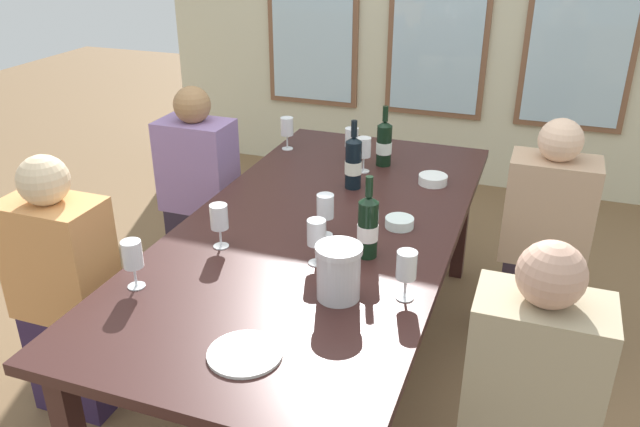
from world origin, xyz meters
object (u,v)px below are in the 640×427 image
object	(u,v)px
seated_person_2	(66,295)
wine_glass_1	(132,255)
wine_glass_5	(316,234)
metal_pitcher	(339,272)
wine_glass_2	(352,139)
seated_person_1	(544,242)
wine_glass_6	(363,148)
wine_glass_7	(219,219)
wine_bottle_1	(353,162)
wine_bottle_0	(384,143)
wine_glass_3	(325,208)
seated_person_3	(526,414)
tasting_bowl_0	(399,222)
tasting_bowl_1	(433,180)
dining_table	(320,238)
wine_bottle_2	(368,226)
white_plate_0	(245,354)
wine_glass_4	(406,267)
seated_person_0	(200,194)
wine_glass_0	(287,128)

from	to	relation	value
seated_person_2	wine_glass_1	bearing A→B (deg)	-16.88
wine_glass_5	metal_pitcher	bearing A→B (deg)	-51.98
seated_person_2	wine_glass_2	bearing A→B (deg)	58.48
metal_pitcher	seated_person_1	size ratio (longest dim) A/B	0.17
wine_glass_2	wine_glass_6	xyz separation A→B (m)	(0.10, -0.12, 0.00)
wine_glass_7	seated_person_2	distance (m)	0.71
wine_glass_2	wine_glass_7	bearing A→B (deg)	-100.29
wine_bottle_1	seated_person_1	world-z (taller)	seated_person_1
wine_bottle_0	wine_glass_2	size ratio (longest dim) A/B	1.75
wine_bottle_0	seated_person_1	bearing A→B (deg)	-11.14
wine_glass_2	wine_glass_3	bearing A→B (deg)	-79.63
wine_bottle_1	wine_glass_3	size ratio (longest dim) A/B	1.85
wine_glass_7	wine_glass_3	bearing A→B (deg)	33.18
seated_person_3	wine_bottle_0	bearing A→B (deg)	121.08
wine_bottle_1	tasting_bowl_0	distance (m)	0.46
seated_person_1	seated_person_3	distance (m)	1.19
wine_glass_3	seated_person_2	distance (m)	1.08
wine_glass_3	seated_person_3	bearing A→B (deg)	-31.92
wine_glass_6	seated_person_1	size ratio (longest dim) A/B	0.16
wine_glass_1	wine_glass_5	bearing A→B (deg)	34.51
wine_bottle_0	wine_glass_7	xyz separation A→B (m)	(-0.36, -1.05, 0.00)
tasting_bowl_1	seated_person_1	size ratio (longest dim) A/B	0.12
dining_table	wine_glass_5	bearing A→B (deg)	-72.73
wine_bottle_0	wine_bottle_2	world-z (taller)	wine_bottle_2
metal_pitcher	white_plate_0	bearing A→B (deg)	-112.14
wine_bottle_1	wine_glass_2	world-z (taller)	wine_bottle_1
wine_bottle_2	wine_glass_1	world-z (taller)	wine_bottle_2
wine_glass_4	seated_person_2	world-z (taller)	seated_person_2
white_plate_0	wine_glass_1	xyz separation A→B (m)	(-0.51, 0.21, 0.12)
dining_table	wine_glass_1	bearing A→B (deg)	-122.60
wine_bottle_0	wine_bottle_1	bearing A→B (deg)	-99.89
dining_table	wine_glass_5	size ratio (longest dim) A/B	13.22
white_plate_0	wine_glass_5	xyz separation A→B (m)	(0.01, 0.57, 0.12)
wine_bottle_2	wine_glass_2	size ratio (longest dim) A/B	1.82
wine_bottle_2	seated_person_0	distance (m)	1.38
wine_bottle_0	wine_glass_3	bearing A→B (deg)	-91.18
wine_glass_6	wine_glass_7	size ratio (longest dim) A/B	1.00
wine_bottle_1	tasting_bowl_0	xyz separation A→B (m)	(0.30, -0.33, -0.10)
tasting_bowl_1	seated_person_3	xyz separation A→B (m)	(0.53, -1.18, -0.24)
wine_glass_0	seated_person_1	size ratio (longest dim) A/B	0.16
wine_glass_3	wine_glass_1	bearing A→B (deg)	-129.51
dining_table	wine_bottle_0	world-z (taller)	wine_bottle_0
wine_glass_7	wine_glass_5	bearing A→B (deg)	0.48
metal_pitcher	seated_person_0	world-z (taller)	seated_person_0
tasting_bowl_1	wine_glass_7	bearing A→B (deg)	-125.69
dining_table	wine_bottle_2	world-z (taller)	wine_bottle_2
wine_glass_5	dining_table	bearing A→B (deg)	107.27
seated_person_0	metal_pitcher	bearing A→B (deg)	-42.44
wine_glass_5	seated_person_3	distance (m)	0.90
dining_table	wine_glass_3	world-z (taller)	wine_glass_3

